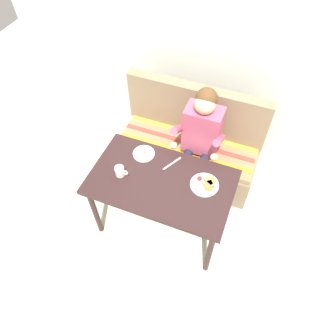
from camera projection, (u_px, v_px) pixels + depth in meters
ground_plane at (163, 223)px, 3.18m from camera, size 8.00×8.00×0.00m
back_wall at (212, 39)px, 2.88m from camera, size 4.40×0.10×2.60m
table at (162, 186)px, 2.66m from camera, size 1.20×0.70×0.73m
couch at (189, 148)px, 3.35m from camera, size 1.44×0.56×1.00m
person at (200, 136)px, 2.90m from camera, size 0.45×0.61×1.21m
plate_breakfast at (205, 184)px, 2.56m from camera, size 0.24×0.24×0.05m
plate_eggs at (144, 154)px, 2.77m from camera, size 0.19×0.19×0.04m
coffee_mug at (120, 171)px, 2.60m from camera, size 0.12×0.08×0.09m
knife at (172, 163)px, 2.71m from camera, size 0.11×0.18×0.00m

